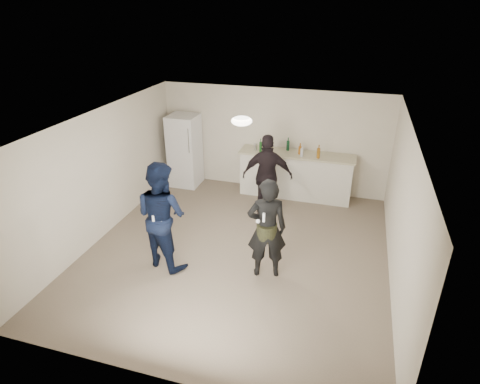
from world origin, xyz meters
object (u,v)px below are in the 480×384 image
(man, at_px, (162,215))
(shaker, at_px, (256,147))
(counter, at_px, (295,176))
(fridge, at_px, (185,151))
(spectator, at_px, (267,176))
(woman, at_px, (267,229))

(man, bearing_deg, shaker, -85.22)
(counter, xyz_separation_m, fridge, (-2.80, -0.07, 0.38))
(counter, xyz_separation_m, spectator, (-0.45, -1.07, 0.39))
(spectator, bearing_deg, shaker, -72.20)
(counter, height_order, man, man)
(fridge, distance_m, spectator, 2.55)
(man, bearing_deg, spectator, -101.50)
(counter, xyz_separation_m, woman, (0.02, -3.19, 0.37))
(fridge, xyz_separation_m, woman, (2.82, -3.12, -0.00))
(counter, bearing_deg, man, -117.82)
(shaker, bearing_deg, woman, -72.28)
(fridge, relative_size, woman, 1.00)
(fridge, bearing_deg, shaker, 0.45)
(woman, bearing_deg, spectator, -93.72)
(counter, height_order, spectator, spectator)
(counter, relative_size, fridge, 1.44)
(counter, height_order, fridge, fridge)
(counter, relative_size, spectator, 1.43)
(woman, height_order, spectator, spectator)
(shaker, bearing_deg, counter, 3.25)
(fridge, distance_m, man, 3.47)
(woman, xyz_separation_m, spectator, (-0.47, 2.13, 0.01))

